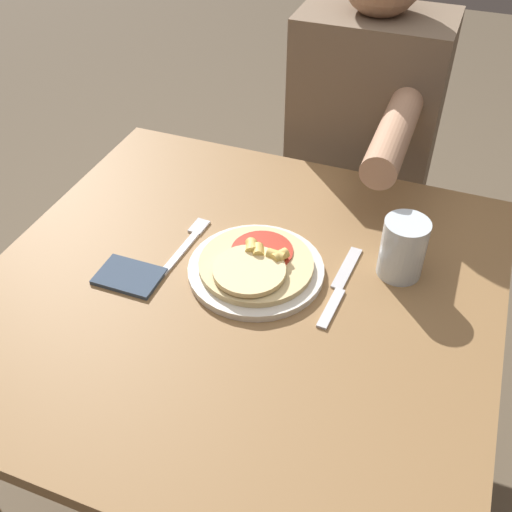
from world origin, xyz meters
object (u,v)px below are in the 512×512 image
at_px(pizza, 255,264).
at_px(knife, 339,287).
at_px(fork, 188,242).
at_px(drinking_glass, 403,248).
at_px(plate, 256,270).
at_px(person_diner, 361,151).
at_px(dining_table, 239,335).

bearing_deg(pizza, knife, 6.91).
distance_m(fork, drinking_glass, 0.41).
xyz_separation_m(plate, pizza, (0.00, -0.00, 0.02)).
distance_m(plate, drinking_glass, 0.27).
relative_size(plate, person_diner, 0.21).
bearing_deg(knife, pizza, -173.09).
xyz_separation_m(fork, drinking_glass, (0.40, 0.06, 0.05)).
height_order(dining_table, pizza, pizza).
relative_size(plate, fork, 1.42).
bearing_deg(plate, drinking_glass, 21.10).
distance_m(dining_table, fork, 0.21).
distance_m(knife, person_diner, 0.58).
bearing_deg(knife, person_diner, 98.67).
relative_size(dining_table, pizza, 4.35).
relative_size(plate, knife, 1.13).
bearing_deg(dining_table, drinking_glass, 28.30).
height_order(knife, person_diner, person_diner).
xyz_separation_m(dining_table, plate, (0.02, 0.05, 0.14)).
xyz_separation_m(plate, fork, (-0.15, 0.03, -0.00)).
height_order(dining_table, plate, plate).
height_order(pizza, fork, pizza).
distance_m(dining_table, knife, 0.22).
bearing_deg(drinking_glass, dining_table, -151.70).
height_order(knife, drinking_glass, drinking_glass).
distance_m(dining_table, plate, 0.15).
relative_size(knife, person_diner, 0.18).
height_order(fork, person_diner, person_diner).
bearing_deg(fork, pizza, -13.18).
height_order(plate, fork, plate).
xyz_separation_m(plate, knife, (0.15, 0.01, -0.00)).
relative_size(pizza, knife, 0.95).
distance_m(dining_table, pizza, 0.16).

